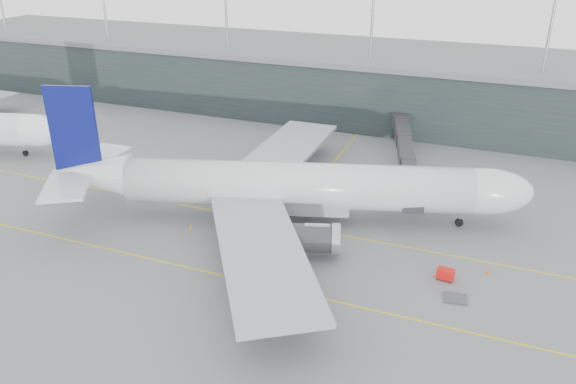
% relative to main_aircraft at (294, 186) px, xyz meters
% --- Properties ---
extents(ground, '(320.00, 320.00, 0.00)m').
position_rel_main_aircraft_xyz_m(ground, '(-6.51, 2.17, -5.72)').
color(ground, slate).
rests_on(ground, ground).
extents(taxiline_a, '(160.00, 0.25, 0.02)m').
position_rel_main_aircraft_xyz_m(taxiline_a, '(-6.51, -1.83, -5.71)').
color(taxiline_a, gold).
rests_on(taxiline_a, ground).
extents(taxiline_b, '(160.00, 0.25, 0.02)m').
position_rel_main_aircraft_xyz_m(taxiline_b, '(-6.51, -17.83, -5.71)').
color(taxiline_b, gold).
rests_on(taxiline_b, ground).
extents(taxiline_lead_main, '(0.25, 60.00, 0.02)m').
position_rel_main_aircraft_xyz_m(taxiline_lead_main, '(-1.51, 22.17, -5.71)').
color(taxiline_lead_main, gold).
rests_on(taxiline_lead_main, ground).
extents(taxiline_lead_adj, '(0.25, 60.00, 0.02)m').
position_rel_main_aircraft_xyz_m(taxiline_lead_adj, '(-81.51, 22.17, -5.71)').
color(taxiline_lead_adj, gold).
rests_on(taxiline_lead_adj, ground).
extents(terminal, '(240.00, 36.00, 29.00)m').
position_rel_main_aircraft_xyz_m(terminal, '(-6.51, 60.16, 1.89)').
color(terminal, '#1E2929').
rests_on(terminal, ground).
extents(main_aircraft, '(71.25, 65.56, 20.40)m').
position_rel_main_aircraft_xyz_m(main_aircraft, '(0.00, 0.00, 0.00)').
color(main_aircraft, silver).
rests_on(main_aircraft, ground).
extents(jet_bridge, '(12.44, 42.66, 6.05)m').
position_rel_main_aircraft_xyz_m(jet_bridge, '(13.52, 25.21, -1.20)').
color(jet_bridge, '#27272B').
rests_on(jet_bridge, ground).
extents(gse_cart, '(2.28, 1.62, 1.45)m').
position_rel_main_aircraft_xyz_m(gse_cart, '(23.89, -8.05, -4.92)').
color(gse_cart, red).
rests_on(gse_cart, ground).
extents(baggage_dolly, '(2.95, 2.49, 0.27)m').
position_rel_main_aircraft_xyz_m(baggage_dolly, '(25.63, -12.03, -5.56)').
color(baggage_dolly, '#3E3E43').
rests_on(baggage_dolly, ground).
extents(uld_a, '(2.30, 1.87, 2.04)m').
position_rel_main_aircraft_xyz_m(uld_a, '(-12.03, 13.25, -4.65)').
color(uld_a, '#323237').
rests_on(uld_a, ground).
extents(uld_b, '(2.58, 2.38, 1.89)m').
position_rel_main_aircraft_xyz_m(uld_b, '(-9.93, 13.07, -4.73)').
color(uld_b, '#323237').
rests_on(uld_b, ground).
extents(uld_c, '(2.39, 2.00, 2.01)m').
position_rel_main_aircraft_xyz_m(uld_c, '(-7.08, 13.47, -4.67)').
color(uld_c, '#323237').
rests_on(uld_c, ground).
extents(cone_nose, '(0.50, 0.50, 0.79)m').
position_rel_main_aircraft_xyz_m(cone_nose, '(29.02, -4.77, -5.33)').
color(cone_nose, '#DF5F0C').
rests_on(cone_nose, ground).
extents(cone_wing_stbd, '(0.46, 0.46, 0.73)m').
position_rel_main_aircraft_xyz_m(cone_wing_stbd, '(3.53, -17.78, -5.36)').
color(cone_wing_stbd, '#F6460D').
rests_on(cone_wing_stbd, ground).
extents(cone_wing_port, '(0.45, 0.45, 0.72)m').
position_rel_main_aircraft_xyz_m(cone_wing_port, '(2.40, 14.52, -5.36)').
color(cone_wing_port, '#D14B0B').
rests_on(cone_wing_port, ground).
extents(cone_tail, '(0.47, 0.47, 0.75)m').
position_rel_main_aircraft_xyz_m(cone_tail, '(-13.44, -8.25, -5.35)').
color(cone_tail, orange).
rests_on(cone_tail, ground).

